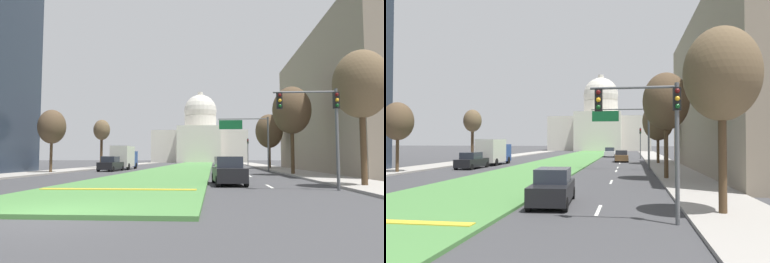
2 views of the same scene
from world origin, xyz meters
The scene contains 21 objects.
ground_plane centered at (0.00, 53.78, 0.00)m, with size 260.00×260.00×0.00m, color #3D3D3F.
grass_median centered at (0.00, 48.40, 0.07)m, with size 8.33×96.80×0.14m, color #4C8442.
median_curb_nose centered at (0.00, 7.17, 0.16)m, with size 7.49×0.50×0.04m, color gold.
lane_dashes_right centered at (7.76, 33.55, 0.00)m, with size 0.16×49.34×0.01m.
sidewalk_left centered at (-13.35, 43.02, 0.07)m, with size 4.00×96.80×0.15m, color #9E9991.
sidewalk_right centered at (13.35, 43.02, 0.07)m, with size 4.00×96.80×0.15m, color #9E9991.
midrise_block_right centered at (22.53, 31.57, 7.73)m, with size 14.35×31.57×15.47m, color gray.
capitol_building centered at (0.00, 106.74, 7.70)m, with size 30.35×23.07×23.89m.
traffic_light_near_right centered at (10.01, 8.83, 3.80)m, with size 3.34×0.35×5.20m.
traffic_light_far_right centered at (10.85, 55.27, 3.31)m, with size 0.28×0.35×5.20m.
overhead_guide_sign centered at (8.77, 32.52, 4.67)m, with size 6.04×0.20×6.50m.
street_tree_right_near centered at (12.85, 10.56, 5.74)m, with size 3.08×3.08×7.72m.
street_tree_left_mid centered at (-12.29, 25.65, 4.83)m, with size 2.84×2.84×6.63m.
street_tree_right_mid centered at (11.92, 23.74, 6.08)m, with size 3.59×3.59×8.37m.
street_tree_left_far centered at (-12.09, 41.03, 5.62)m, with size 2.42×2.42×7.26m.
street_tree_right_far centered at (12.73, 42.34, 5.51)m, with size 3.99×3.99×8.03m.
sedan_lead_stopped centered at (5.45, 12.25, 0.81)m, with size 2.10×4.42×1.72m.
sedan_midblock centered at (-7.85, 31.87, 0.83)m, with size 2.07×4.65×1.78m.
sedan_distant centered at (7.91, 46.42, 0.78)m, with size 2.07×4.25×1.65m.
sedan_far_horizon centered at (5.46, 60.82, 0.82)m, with size 1.94×4.13×1.77m.
box_truck_delivery centered at (-7.85, 38.06, 1.68)m, with size 2.40×6.40×3.20m.
Camera 1 is at (4.57, -9.13, 1.68)m, focal length 32.27 mm.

